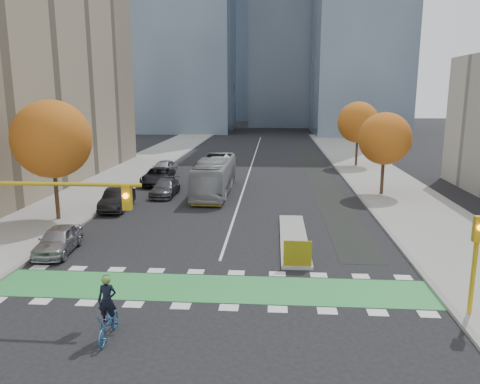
% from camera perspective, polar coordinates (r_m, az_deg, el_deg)
% --- Properties ---
extents(ground, '(300.00, 300.00, 0.00)m').
position_cam_1_polar(ground, '(20.24, -4.16, -13.31)').
color(ground, black).
rests_on(ground, ground).
extents(sidewalk_west, '(7.00, 120.00, 0.15)m').
position_cam_1_polar(sidewalk_west, '(42.29, -18.49, -0.31)').
color(sidewalk_west, gray).
rests_on(sidewalk_west, ground).
extents(sidewalk_east, '(7.00, 120.00, 0.15)m').
position_cam_1_polar(sidewalk_east, '(40.49, 19.50, -0.91)').
color(sidewalk_east, gray).
rests_on(sidewalk_east, ground).
extents(curb_west, '(0.30, 120.00, 0.16)m').
position_cam_1_polar(curb_west, '(41.07, -13.98, -0.39)').
color(curb_west, gray).
rests_on(curb_west, ground).
extents(curb_east, '(0.30, 120.00, 0.16)m').
position_cam_1_polar(curb_east, '(39.70, 14.62, -0.85)').
color(curb_east, gray).
rests_on(curb_east, ground).
extents(bike_crossing, '(20.00, 3.00, 0.01)m').
position_cam_1_polar(bike_crossing, '(21.58, -3.57, -11.60)').
color(bike_crossing, green).
rests_on(bike_crossing, ground).
extents(centre_line, '(0.15, 70.00, 0.01)m').
position_cam_1_polar(centre_line, '(58.79, 1.49, 3.56)').
color(centre_line, silver).
rests_on(centre_line, ground).
extents(bike_lane_paint, '(2.50, 50.00, 0.01)m').
position_cam_1_polar(bike_lane_paint, '(49.08, 9.70, 1.70)').
color(bike_lane_paint, black).
rests_on(bike_lane_paint, ground).
extents(median_island, '(1.60, 10.00, 0.16)m').
position_cam_1_polar(median_island, '(28.43, 6.55, -5.60)').
color(median_island, gray).
rests_on(median_island, ground).
extents(hazard_board, '(1.40, 0.12, 1.30)m').
position_cam_1_polar(hazard_board, '(23.66, 7.03, -7.44)').
color(hazard_board, yellow).
rests_on(hazard_board, median_island).
extents(tree_west, '(5.20, 5.20, 8.22)m').
position_cam_1_polar(tree_west, '(33.65, -21.95, 5.99)').
color(tree_west, '#332114').
rests_on(tree_west, ground).
extents(tree_east_near, '(4.40, 4.40, 7.08)m').
position_cam_1_polar(tree_east_near, '(41.31, 17.23, 6.23)').
color(tree_east_near, '#332114').
rests_on(tree_east_near, ground).
extents(tree_east_far, '(4.80, 4.80, 7.65)m').
position_cam_1_polar(tree_east_far, '(57.03, 14.20, 8.23)').
color(tree_east_far, '#332114').
rests_on(tree_east_far, ground).
extents(traffic_signal_west, '(8.53, 0.56, 5.20)m').
position_cam_1_polar(traffic_signal_west, '(21.09, -26.41, -1.89)').
color(traffic_signal_west, '#BF9914').
rests_on(traffic_signal_west, ground).
extents(traffic_signal_east, '(0.35, 0.43, 4.10)m').
position_cam_1_polar(traffic_signal_east, '(20.09, 26.81, -6.43)').
color(traffic_signal_east, '#BF9914').
rests_on(traffic_signal_east, ground).
extents(cyclist, '(0.78, 2.07, 2.37)m').
position_cam_1_polar(cyclist, '(17.89, -15.76, -14.51)').
color(cyclist, '#205A96').
rests_on(cyclist, ground).
extents(bus, '(2.69, 11.27, 3.14)m').
position_cam_1_polar(bus, '(40.80, -3.10, 2.01)').
color(bus, '#95999C').
rests_on(bus, ground).
extents(parked_car_a, '(2.11, 4.44, 1.47)m').
position_cam_1_polar(parked_car_a, '(27.64, -21.28, -5.46)').
color(parked_car_a, '#939398').
rests_on(parked_car_a, ground).
extents(parked_car_b, '(1.94, 4.90, 1.58)m').
position_cam_1_polar(parked_car_b, '(36.38, -14.75, -0.86)').
color(parked_car_b, black).
rests_on(parked_car_b, ground).
extents(parked_car_c, '(1.97, 4.77, 1.38)m').
position_cam_1_polar(parked_car_c, '(40.41, -9.12, 0.50)').
color(parked_car_c, '#48484D').
rests_on(parked_car_c, ground).
extents(parked_car_d, '(2.95, 5.80, 1.57)m').
position_cam_1_polar(parked_car_d, '(45.61, -10.02, 1.90)').
color(parked_car_d, black).
rests_on(parked_car_d, ground).
extents(parked_car_e, '(2.41, 4.93, 1.62)m').
position_cam_1_polar(parked_car_e, '(50.53, -9.30, 2.93)').
color(parked_car_e, '#A9A9AE').
rests_on(parked_car_e, ground).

